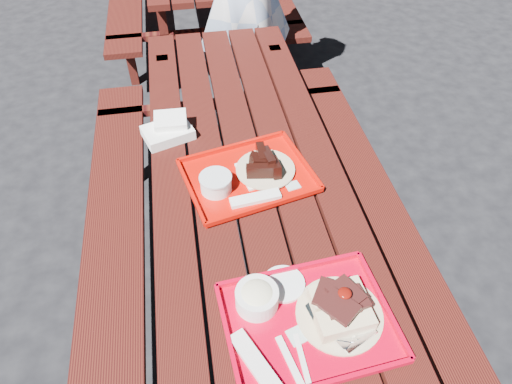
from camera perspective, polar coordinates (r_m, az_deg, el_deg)
ground at (r=2.34m, az=-0.66°, el=-11.42°), size 60.00×60.00×0.00m
picnic_table_near at (r=1.89m, az=-0.80°, el=-2.25°), size 1.41×2.40×0.75m
near_tray at (r=1.37m, az=6.27°, el=-14.61°), size 0.51×0.42×0.15m
far_tray at (r=1.72m, az=-1.16°, el=2.02°), size 0.53×0.45×0.08m
white_cloth at (r=1.96m, az=-10.87°, el=7.72°), size 0.23×0.20×0.08m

